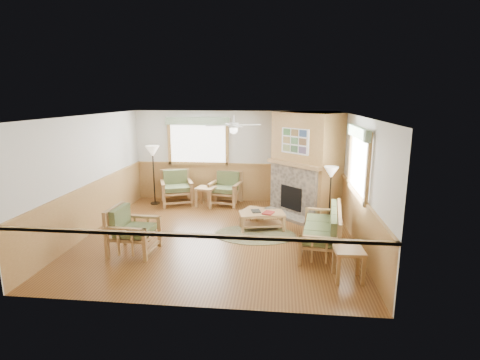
# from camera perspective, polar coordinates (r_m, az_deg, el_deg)

# --- Properties ---
(floor) EXTENTS (6.00, 6.00, 0.01)m
(floor) POSITION_cam_1_polar(r_m,az_deg,el_deg) (8.66, -3.15, -8.43)
(floor) COLOR brown
(floor) RESTS_ON ground
(ceiling) EXTENTS (6.00, 6.00, 0.01)m
(ceiling) POSITION_cam_1_polar(r_m,az_deg,el_deg) (8.10, -3.39, 9.74)
(ceiling) COLOR white
(ceiling) RESTS_ON floor
(wall_back) EXTENTS (6.00, 0.02, 2.70)m
(wall_back) POSITION_cam_1_polar(r_m,az_deg,el_deg) (11.20, -0.79, 3.59)
(wall_back) COLOR silver
(wall_back) RESTS_ON floor
(wall_front) EXTENTS (6.00, 0.02, 2.70)m
(wall_front) POSITION_cam_1_polar(r_m,az_deg,el_deg) (5.44, -8.38, -6.28)
(wall_front) COLOR silver
(wall_front) RESTS_ON floor
(wall_left) EXTENTS (0.02, 6.00, 2.70)m
(wall_left) POSITION_cam_1_polar(r_m,az_deg,el_deg) (9.24, -21.95, 0.76)
(wall_left) COLOR silver
(wall_left) RESTS_ON floor
(wall_right) EXTENTS (0.02, 6.00, 2.70)m
(wall_right) POSITION_cam_1_polar(r_m,az_deg,el_deg) (8.34, 17.53, -0.11)
(wall_right) COLOR silver
(wall_right) RESTS_ON floor
(wainscot) EXTENTS (6.00, 6.00, 1.10)m
(wainscot) POSITION_cam_1_polar(r_m,az_deg,el_deg) (8.48, -3.20, -4.92)
(wainscot) COLOR #A77C44
(wainscot) RESTS_ON floor
(fireplace) EXTENTS (3.11, 3.11, 2.70)m
(fireplace) POSITION_cam_1_polar(r_m,az_deg,el_deg) (10.21, 10.07, 2.52)
(fireplace) COLOR #A77C44
(fireplace) RESTS_ON floor
(window_back) EXTENTS (1.90, 0.16, 1.50)m
(window_back) POSITION_cam_1_polar(r_m,az_deg,el_deg) (11.22, -6.50, 9.59)
(window_back) COLOR white
(window_back) RESTS_ON wall_back
(window_right) EXTENTS (0.16, 1.90, 1.50)m
(window_right) POSITION_cam_1_polar(r_m,az_deg,el_deg) (7.97, 18.08, 7.89)
(window_right) COLOR white
(window_right) RESTS_ON wall_right
(ceiling_fan) EXTENTS (1.59, 1.59, 0.36)m
(ceiling_fan) POSITION_cam_1_polar(r_m,az_deg,el_deg) (8.36, -0.99, 9.57)
(ceiling_fan) COLOR white
(ceiling_fan) RESTS_ON ceiling
(sofa) EXTENTS (1.95, 1.01, 0.86)m
(sofa) POSITION_cam_1_polar(r_m,az_deg,el_deg) (7.96, 12.22, -7.29)
(sofa) COLOR #A37B4C
(sofa) RESTS_ON floor
(armchair_back_left) EXTENTS (1.12, 1.12, 0.98)m
(armchair_back_left) POSITION_cam_1_polar(r_m,az_deg,el_deg) (11.16, -9.66, -1.14)
(armchair_back_left) COLOR #A37B4C
(armchair_back_left) RESTS_ON floor
(armchair_back_right) EXTENTS (0.97, 0.97, 0.93)m
(armchair_back_right) POSITION_cam_1_polar(r_m,az_deg,el_deg) (10.96, -2.25, -1.32)
(armchair_back_right) COLOR #A37B4C
(armchair_back_right) RESTS_ON floor
(armchair_left) EXTENTS (0.89, 0.89, 0.95)m
(armchair_left) POSITION_cam_1_polar(r_m,az_deg,el_deg) (7.88, -15.90, -7.35)
(armchair_left) COLOR #A37B4C
(armchair_left) RESTS_ON floor
(coffee_table) EXTENTS (1.14, 0.73, 0.42)m
(coffee_table) POSITION_cam_1_polar(r_m,az_deg,el_deg) (8.95, 3.36, -6.26)
(coffee_table) COLOR #A37B4C
(coffee_table) RESTS_ON floor
(end_table_chairs) EXTENTS (0.60, 0.58, 0.57)m
(end_table_chairs) POSITION_cam_1_polar(r_m,az_deg,el_deg) (10.80, -5.22, -2.58)
(end_table_chairs) COLOR #A37B4C
(end_table_chairs) RESTS_ON floor
(end_table_sofa) EXTENTS (0.51, 0.49, 0.55)m
(end_table_sofa) POSITION_cam_1_polar(r_m,az_deg,el_deg) (6.86, 16.19, -12.23)
(end_table_sofa) COLOR #A37B4C
(end_table_sofa) RESTS_ON floor
(footstool) EXTENTS (0.56, 0.56, 0.37)m
(footstool) POSITION_cam_1_polar(r_m,az_deg,el_deg) (9.40, 2.10, -5.48)
(footstool) COLOR #A37B4C
(footstool) RESTS_ON floor
(braided_rug) EXTENTS (2.45, 2.45, 0.01)m
(braided_rug) POSITION_cam_1_polar(r_m,az_deg,el_deg) (8.67, 2.29, -8.32)
(braided_rug) COLOR brown
(braided_rug) RESTS_ON floor
(floor_lamp_left) EXTENTS (0.52, 0.52, 1.74)m
(floor_lamp_left) POSITION_cam_1_polar(r_m,az_deg,el_deg) (11.19, -13.01, 0.75)
(floor_lamp_left) COLOR black
(floor_lamp_left) RESTS_ON floor
(floor_lamp_right) EXTENTS (0.40, 0.40, 1.50)m
(floor_lamp_right) POSITION_cam_1_polar(r_m,az_deg,el_deg) (9.20, 13.54, -2.57)
(floor_lamp_right) COLOR black
(floor_lamp_right) RESTS_ON floor
(book_red) EXTENTS (0.30, 0.35, 0.03)m
(book_red) POSITION_cam_1_polar(r_m,az_deg,el_deg) (8.82, 4.34, -4.92)
(book_red) COLOR maroon
(book_red) RESTS_ON coffee_table
(book_dark) EXTENTS (0.26, 0.31, 0.03)m
(book_dark) POSITION_cam_1_polar(r_m,az_deg,el_deg) (8.95, 2.43, -4.67)
(book_dark) COLOR #272620
(book_dark) RESTS_ON coffee_table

